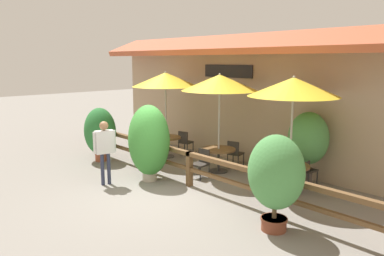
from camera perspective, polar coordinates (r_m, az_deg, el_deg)
name	(u,v)px	position (r m, az deg, el deg)	size (l,w,h in m)	color
ground_plane	(159,195)	(9.64, -5.07, -10.16)	(60.00, 60.00, 0.00)	gray
building_facade	(261,99)	(12.05, 10.40, 4.43)	(14.28, 1.49, 4.23)	tan
patio_railing	(189,161)	(10.07, -0.40, -5.06)	(10.40, 0.14, 0.95)	brown
patio_umbrella_near	(165,80)	(12.87, -4.07, 7.37)	(2.27, 2.27, 2.99)	#B7B2A8
dining_table_near	(166,141)	(13.15, -3.95, -1.95)	(1.02, 1.02, 0.72)	brown
chair_near_streetside	(146,147)	(12.76, -6.97, -2.93)	(0.51, 0.51, 0.83)	#332D28
chair_near_wallside	(185,141)	(13.62, -1.09, -2.00)	(0.51, 0.51, 0.83)	#332D28
patio_umbrella_middle	(220,83)	(11.10, 4.22, 6.89)	(2.27, 2.27, 2.99)	#B7B2A8
dining_table_middle	(219,153)	(11.42, 4.08, -3.85)	(1.02, 1.02, 0.72)	brown
chair_middle_streetside	(201,162)	(10.85, 1.41, -5.23)	(0.46, 0.46, 0.83)	#332D28
chair_middle_wallside	(235,152)	(12.07, 6.54, -3.69)	(0.50, 0.50, 0.83)	#332D28
patio_umbrella_far	(293,87)	(9.63, 15.21, 6.04)	(2.27, 2.27, 2.99)	#B7B2A8
dining_table_far	(289,170)	(10.01, 14.63, -6.22)	(1.02, 1.02, 0.72)	brown
chair_far_streetside	(272,182)	(9.38, 12.17, -7.99)	(0.43, 0.43, 0.83)	#332D28
chair_far_wallside	(306,169)	(10.69, 16.98, -5.92)	(0.47, 0.47, 0.83)	#332D28
potted_plant_small_flowering	(276,174)	(7.55, 12.66, -6.91)	(1.15, 1.03, 1.96)	brown
potted_plant_tall_tropical	(149,141)	(10.49, -6.57, -1.99)	(1.24, 1.11, 2.16)	#B7AD99
potted_plant_corner_fern	(100,132)	(12.89, -13.83, -0.60)	(1.13, 1.02, 1.81)	#9E4C33
potted_plant_entrance_palm	(308,139)	(10.61, 17.28, -1.64)	(1.11, 1.00, 2.00)	#564C47
pedestrian	(105,144)	(10.36, -13.17, -2.43)	(0.33, 0.60, 1.76)	#2D334C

